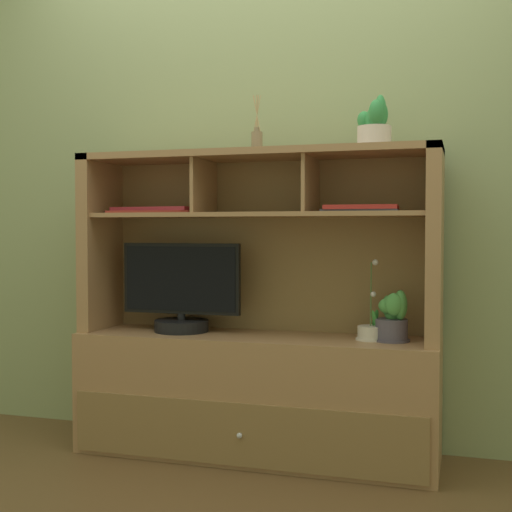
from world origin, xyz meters
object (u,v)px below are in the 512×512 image
Objects in this scene: media_console at (256,363)px; potted_fern at (392,320)px; tv_monitor at (181,295)px; potted_succulent at (375,126)px; potted_orchid at (371,331)px; magazine_stack_centre at (154,210)px; diffuser_bottle at (257,140)px; magazine_stack_left at (361,208)px.

potted_fern is (0.60, -0.01, 0.22)m from media_console.
potted_fern is at bearing 0.07° from tv_monitor.
potted_succulent is at bearing -177.49° from potted_fern.
potted_succulent reaches higher than potted_orchid.
media_console is 0.84m from magazine_stack_centre.
tv_monitor is 2.62× the size of potted_succulent.
potted_orchid is 0.97m from diffuser_bottle.
media_console is at bearing 178.23° from potted_succulent.
potted_orchid is at bearing -1.32° from diffuser_bottle.
potted_orchid is (0.87, 0.01, -0.13)m from tv_monitor.
diffuser_bottle is (0.49, 0.02, 0.31)m from magazine_stack_centre.
magazine_stack_centre reaches higher than magazine_stack_left.
magazine_stack_centre is 1.91× the size of potted_succulent.
magazine_stack_left is (0.47, -0.06, 0.69)m from media_console.
potted_fern is at bearing 0.08° from magazine_stack_centre.
potted_succulent is (0.01, -0.01, 0.86)m from potted_orchid.
media_console is 0.99m from diffuser_bottle.
potted_fern is 1.01× the size of potted_succulent.
magazine_stack_left is 1.48× the size of potted_succulent.
magazine_stack_left is at bearing -161.02° from potted_fern.
tv_monitor is 1.64× the size of potted_orchid.
media_console is 2.83× the size of tv_monitor.
magazine_stack_centre reaches higher than potted_orchid.
magazine_stack_left reaches higher than tv_monitor.
potted_succulent is at bearing -0.11° from magazine_stack_centre.
media_console reaches higher than potted_orchid.
diffuser_bottle is at bearing 2.57° from magazine_stack_centre.
magazine_stack_centre is at bearing -177.43° from diffuser_bottle.
magazine_stack_centre is at bearing 177.47° from magazine_stack_left.
potted_succulent is at bearing -47.83° from potted_orchid.
potted_succulent is (-0.08, -0.00, 0.81)m from potted_fern.
magazine_stack_centre is at bearing -179.41° from potted_orchid.
potted_succulent is (1.01, -0.00, 0.34)m from magazine_stack_centre.
diffuser_bottle reaches higher than tv_monitor.
potted_fern is 0.49m from magazine_stack_left.
media_console is 7.43× the size of potted_succulent.
potted_succulent reaches higher than magazine_stack_centre.
diffuser_bottle reaches higher than media_console.
potted_fern is at bearing -5.58° from potted_orchid.
magazine_stack_left is (-0.13, -0.04, 0.47)m from potted_fern.
tv_monitor is at bearing -179.35° from potted_orchid.
magazine_stack_centre reaches higher than potted_fern.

